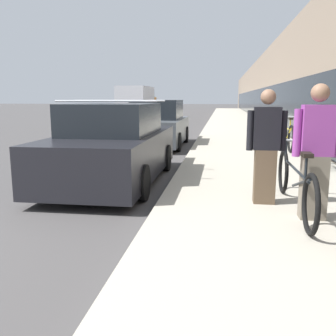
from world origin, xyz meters
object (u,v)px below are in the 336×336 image
at_px(cruiser_bike_middle, 287,136).
at_px(cruiser_bike_farthest, 279,131).
at_px(tandem_bicycle, 295,183).
at_px(vintage_roadster_curbside, 158,125).
at_px(parked_sedan_curbside, 114,147).
at_px(person_bystander, 266,147).
at_px(moving_truck, 137,103).
at_px(cruiser_bike_nearest, 316,145).
at_px(person_rider, 316,153).
at_px(bike_rack_hoop, 313,145).

distance_m(cruiser_bike_middle, cruiser_bike_farthest, 2.40).
height_order(tandem_bicycle, vintage_roadster_curbside, vintage_roadster_curbside).
bearing_deg(tandem_bicycle, parked_sedan_curbside, 147.06).
height_order(person_bystander, vintage_roadster_curbside, person_bystander).
bearing_deg(moving_truck, cruiser_bike_nearest, -66.74).
height_order(person_bystander, parked_sedan_curbside, person_bystander).
bearing_deg(cruiser_bike_middle, cruiser_bike_farthest, 87.23).
height_order(person_rider, parked_sedan_curbside, person_rider).
bearing_deg(cruiser_bike_farthest, cruiser_bike_middle, -92.77).
relative_size(cruiser_bike_middle, moving_truck, 0.31).
bearing_deg(parked_sedan_curbside, bike_rack_hoop, 16.01).
xyz_separation_m(cruiser_bike_middle, moving_truck, (-8.83, 19.08, 0.76)).
bearing_deg(cruiser_bike_middle, parked_sedan_curbside, -133.38).
bearing_deg(cruiser_bike_middle, vintage_roadster_curbside, 159.85).
distance_m(person_rider, cruiser_bike_middle, 6.65).
bearing_deg(bike_rack_hoop, person_rider, -102.48).
bearing_deg(cruiser_bike_middle, cruiser_bike_nearest, -82.19).
xyz_separation_m(bike_rack_hoop, cruiser_bike_farthest, (0.11, 5.50, -0.15)).
bearing_deg(cruiser_bike_middle, tandem_bicycle, -98.43).
bearing_deg(tandem_bicycle, vintage_roadster_curbside, 112.34).
bearing_deg(parked_sedan_curbside, person_bystander, -31.62).
xyz_separation_m(bike_rack_hoop, parked_sedan_curbside, (-4.03, -1.16, 0.05)).
xyz_separation_m(parked_sedan_curbside, vintage_roadster_curbside, (-0.10, 5.77, 0.01)).
relative_size(bike_rack_hoop, cruiser_bike_middle, 0.44).
distance_m(cruiser_bike_nearest, moving_truck, 23.14).
distance_m(person_rider, moving_truck, 26.91).
xyz_separation_m(bike_rack_hoop, cruiser_bike_nearest, (0.29, 0.93, -0.11)).
distance_m(tandem_bicycle, bike_rack_hoop, 3.30).
bearing_deg(bike_rack_hoop, vintage_roadster_curbside, 131.85).
relative_size(bike_rack_hoop, moving_truck, 0.14).
xyz_separation_m(person_rider, bike_rack_hoop, (0.77, 3.49, -0.33)).
distance_m(tandem_bicycle, person_bystander, 0.66).
distance_m(cruiser_bike_farthest, parked_sedan_curbside, 7.84).
bearing_deg(person_bystander, cruiser_bike_nearest, 67.16).
height_order(tandem_bicycle, person_bystander, person_bystander).
bearing_deg(cruiser_bike_nearest, person_rider, -103.49).
relative_size(person_rider, cruiser_bike_nearest, 0.89).
relative_size(parked_sedan_curbside, moving_truck, 0.71).
distance_m(cruiser_bike_middle, vintage_roadster_curbside, 4.39).
bearing_deg(tandem_bicycle, cruiser_bike_farthest, 83.13).
relative_size(person_rider, person_bystander, 1.03).
xyz_separation_m(tandem_bicycle, cruiser_bike_nearest, (1.22, 4.09, 0.03)).
bearing_deg(vintage_roadster_curbside, cruiser_bike_farthest, 11.82).
distance_m(vintage_roadster_curbside, moving_truck, 18.20).
bearing_deg(cruiser_bike_nearest, parked_sedan_curbside, -154.20).
bearing_deg(person_rider, cruiser_bike_middle, 83.39).
relative_size(cruiser_bike_nearest, cruiser_bike_middle, 0.99).
bearing_deg(parked_sedan_curbside, cruiser_bike_farthest, 58.13).
distance_m(person_rider, parked_sedan_curbside, 4.02).
distance_m(tandem_bicycle, vintage_roadster_curbside, 8.41).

